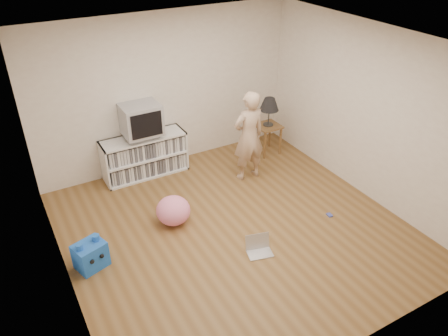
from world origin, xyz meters
name	(u,v)px	position (x,y,z in m)	size (l,w,h in m)	color
ground	(234,229)	(0.00, 0.00, 0.00)	(4.50, 4.50, 0.00)	brown
walls	(236,148)	(0.00, 0.00, 1.30)	(4.52, 4.52, 2.60)	beige
ceiling	(237,45)	(0.00, 0.00, 2.60)	(4.50, 4.50, 0.01)	white
media_unit	(144,155)	(-0.55, 2.04, 0.35)	(1.40, 0.45, 0.70)	white
dvd_deck	(142,135)	(-0.55, 2.02, 0.73)	(0.45, 0.35, 0.07)	gray
crt_tv	(141,119)	(-0.55, 2.02, 1.02)	(0.60, 0.53, 0.50)	#9F9FA3
side_table	(268,132)	(1.67, 1.65, 0.42)	(0.42, 0.42, 0.55)	brown
table_lamp	(269,105)	(1.67, 1.65, 0.94)	(0.34, 0.34, 0.52)	#333333
person	(249,136)	(0.90, 1.10, 0.76)	(0.55, 0.36, 1.52)	#CBA88A
laptop	(259,247)	(0.04, -0.56, 0.06)	(0.38, 0.33, 0.22)	silver
playing_cards	(330,215)	(1.38, -0.43, 0.01)	(0.07, 0.09, 0.02)	#414DAD
plush_blue	(91,255)	(-1.95, 0.24, 0.18)	(0.44, 0.39, 0.43)	blue
plush_pink	(173,211)	(-0.68, 0.56, 0.21)	(0.49, 0.49, 0.41)	pink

